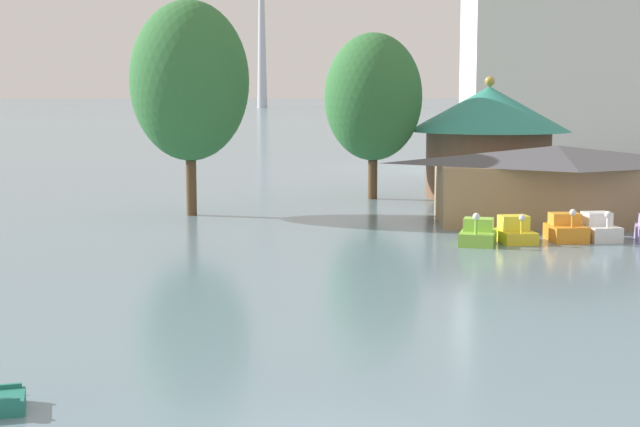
% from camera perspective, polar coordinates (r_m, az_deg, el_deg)
% --- Properties ---
extents(pedal_boat_lime, '(2.09, 2.55, 1.68)m').
position_cam_1_polar(pedal_boat_lime, '(46.49, 9.51, -1.24)').
color(pedal_boat_lime, '#8CCC3F').
rests_on(pedal_boat_lime, ground).
extents(pedal_boat_yellow, '(2.00, 2.52, 1.50)m').
position_cam_1_polar(pedal_boat_yellow, '(47.58, 11.67, -1.10)').
color(pedal_boat_yellow, yellow).
rests_on(pedal_boat_yellow, ground).
extents(pedal_boat_orange, '(1.93, 2.42, 1.71)m').
position_cam_1_polar(pedal_boat_orange, '(48.59, 14.62, -0.96)').
color(pedal_boat_orange, orange).
rests_on(pedal_boat_orange, ground).
extents(pedal_boat_white, '(1.97, 2.58, 1.59)m').
position_cam_1_polar(pedal_boat_white, '(49.27, 16.46, -0.91)').
color(pedal_boat_white, white).
rests_on(pedal_boat_white, ground).
extents(boathouse, '(14.34, 8.21, 4.36)m').
position_cam_1_polar(boathouse, '(55.26, 14.09, 1.84)').
color(boathouse, '#9E7F5B').
rests_on(boathouse, ground).
extents(green_roof_pavilion, '(11.35, 11.35, 8.45)m').
position_cam_1_polar(green_roof_pavilion, '(67.55, 10.14, 4.71)').
color(green_roof_pavilion, brown).
rests_on(green_roof_pavilion, ground).
extents(shoreline_tree_tall_left, '(7.06, 7.06, 12.75)m').
position_cam_1_polar(shoreline_tree_tall_left, '(56.86, -7.88, 7.92)').
color(shoreline_tree_tall_left, brown).
rests_on(shoreline_tree_tall_left, ground).
extents(shoreline_tree_mid, '(6.70, 6.70, 11.38)m').
position_cam_1_polar(shoreline_tree_mid, '(65.15, 3.23, 7.03)').
color(shoreline_tree_mid, brown).
rests_on(shoreline_tree_mid, ground).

